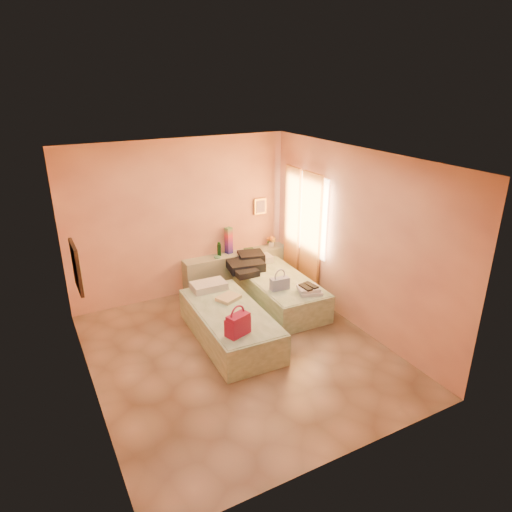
{
  "coord_description": "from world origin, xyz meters",
  "views": [
    {
      "loc": [
        -2.43,
        -5.08,
        3.77
      ],
      "look_at": [
        0.73,
        0.85,
        1.08
      ],
      "focal_mm": 32.0,
      "sensor_mm": 36.0,
      "label": 1
    }
  ],
  "objects": [
    {
      "name": "bed_left",
      "position": [
        0.05,
        0.4,
        0.25
      ],
      "size": [
        0.97,
        2.03,
        0.5
      ],
      "primitive_type": "cube",
      "rotation": [
        0.0,
        0.0,
        -0.03
      ],
      "color": "beige",
      "rests_on": "ground"
    },
    {
      "name": "towel_stack",
      "position": [
        1.43,
        0.31,
        0.55
      ],
      "size": [
        0.43,
        0.4,
        0.1
      ],
      "primitive_type": "cube",
      "rotation": [
        0.0,
        0.0,
        -0.34
      ],
      "color": "silver",
      "rests_on": "bed_right"
    },
    {
      "name": "flower_vase",
      "position": [
        1.74,
        2.1,
        0.77
      ],
      "size": [
        0.22,
        0.22,
        0.25
      ],
      "primitive_type": "cube",
      "rotation": [
        0.0,
        0.0,
        0.18
      ],
      "color": "silver",
      "rests_on": "headboard_ledge"
    },
    {
      "name": "rainbow_box",
      "position": [
        0.86,
        2.17,
        0.9
      ],
      "size": [
        0.13,
        0.13,
        0.5
      ],
      "primitive_type": "cube",
      "rotation": [
        0.0,
        0.0,
        0.24
      ],
      "color": "maroon",
      "rests_on": "headboard_ledge"
    },
    {
      "name": "headboard_ledge",
      "position": [
        0.98,
        2.1,
        0.33
      ],
      "size": [
        2.05,
        0.3,
        0.65
      ],
      "primitive_type": "cube",
      "color": "#969D80",
      "rests_on": "ground"
    },
    {
      "name": "small_dish",
      "position": [
        0.57,
        2.04,
        0.66
      ],
      "size": [
        0.14,
        0.14,
        0.03
      ],
      "primitive_type": "cylinder",
      "rotation": [
        0.0,
        0.0,
        -0.2
      ],
      "color": "#478265",
      "rests_on": "headboard_ledge"
    },
    {
      "name": "blue_handbag",
      "position": [
        1.07,
        0.66,
        0.6
      ],
      "size": [
        0.32,
        0.16,
        0.2
      ],
      "primitive_type": "cube",
      "rotation": [
        0.0,
        0.0,
        -0.08
      ],
      "color": "#3E4E95",
      "rests_on": "bed_right"
    },
    {
      "name": "khaki_garment",
      "position": [
        0.17,
        0.71,
        0.53
      ],
      "size": [
        0.42,
        0.38,
        0.06
      ],
      "primitive_type": "cube",
      "rotation": [
        0.0,
        0.0,
        0.41
      ],
      "color": "tan",
      "rests_on": "bed_left"
    },
    {
      "name": "room_walls",
      "position": [
        0.21,
        0.57,
        1.79
      ],
      "size": [
        4.02,
        4.51,
        2.81
      ],
      "color": "#FDB887",
      "rests_on": "ground"
    },
    {
      "name": "magenta_handbag",
      "position": [
        -0.14,
        -0.27,
        0.65
      ],
      "size": [
        0.37,
        0.28,
        0.31
      ],
      "primitive_type": "cube",
      "rotation": [
        0.0,
        0.0,
        0.32
      ],
      "color": "maroon",
      "rests_on": "bed_left"
    },
    {
      "name": "green_book",
      "position": [
        1.26,
        2.13,
        0.66
      ],
      "size": [
        0.2,
        0.16,
        0.03
      ],
      "primitive_type": "cube",
      "rotation": [
        0.0,
        0.0,
        -0.19
      ],
      "color": "#26472C",
      "rests_on": "headboard_ledge"
    },
    {
      "name": "bed_right",
      "position": [
        1.28,
        1.05,
        0.25
      ],
      "size": [
        0.97,
        2.03,
        0.5
      ],
      "primitive_type": "cube",
      "rotation": [
        0.0,
        0.0,
        -0.03
      ],
      "color": "beige",
      "rests_on": "ground"
    },
    {
      "name": "water_bottle",
      "position": [
        0.64,
        2.13,
        0.78
      ],
      "size": [
        0.07,
        0.07,
        0.26
      ],
      "primitive_type": "cylinder",
      "rotation": [
        0.0,
        0.0,
        0.02
      ],
      "color": "#143919",
      "rests_on": "headboard_ledge"
    },
    {
      "name": "ground",
      "position": [
        0.0,
        0.0,
        0.0
      ],
      "size": [
        4.5,
        4.5,
        0.0
      ],
      "primitive_type": "plane",
      "color": "#A18160",
      "rests_on": "ground"
    },
    {
      "name": "clothes_pile",
      "position": [
        1.0,
        1.64,
        0.6
      ],
      "size": [
        0.76,
        0.76,
        0.2
      ],
      "primitive_type": "cube",
      "rotation": [
        0.0,
        0.0,
        -0.14
      ],
      "color": "black",
      "rests_on": "bed_right"
    },
    {
      "name": "sandal_pair",
      "position": [
        1.4,
        0.32,
        0.61
      ],
      "size": [
        0.21,
        0.27,
        0.03
      ],
      "primitive_type": "cube",
      "rotation": [
        0.0,
        0.0,
        0.04
      ],
      "color": "black",
      "rests_on": "towel_stack"
    }
  ]
}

